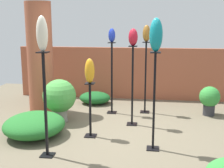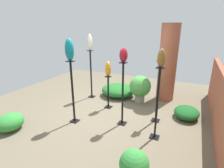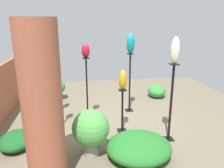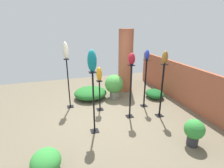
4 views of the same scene
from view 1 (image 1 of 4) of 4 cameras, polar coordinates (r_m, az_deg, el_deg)
The scene contains 19 objects.
ground_plane at distance 5.76m, azimuth -0.20°, elevation -9.05°, with size 8.00×8.00×0.00m, color #6B604C.
brick_wall_back at distance 8.12m, azimuth 2.40°, elevation 1.99°, with size 5.60×0.12×1.33m, color #9E5138.
brick_pillar at distance 7.07m, azimuth -13.01°, elevation 4.70°, with size 0.56×0.56×2.42m, color #9E5138.
pedestal_teal at distance 4.93m, azimuth 7.69°, elevation -3.90°, with size 0.20×0.20×1.57m.
pedestal_ivory at distance 4.74m, azimuth -12.07°, elevation -4.51°, with size 0.20×0.20×1.59m.
pedestal_bronze at distance 6.88m, azimuth 6.14°, elevation 0.66°, with size 0.20×0.20×1.57m.
pedestal_cobalt at distance 6.80m, azimuth -0.03°, elevation 0.59°, with size 0.20×0.20×1.56m.
pedestal_ruby at distance 6.05m, azimuth 3.75°, elevation -0.91°, with size 0.20×0.20×1.56m.
pedestal_amber at distance 5.51m, azimuth -3.99°, elevation -5.23°, with size 0.20×0.20×0.97m.
art_vase_teal at distance 4.75m, azimuth 8.06°, elevation 8.89°, with size 0.20×0.21×0.51m, color #0F727A.
art_vase_ivory at distance 4.56m, azimuth -12.67°, elevation 8.97°, with size 0.16×0.16×0.51m, color beige.
art_vase_bronze at distance 6.76m, azimuth 6.33°, elevation 9.18°, with size 0.16×0.16×0.36m, color brown.
art_vase_cobalt at distance 6.68m, azimuth -0.03°, elevation 8.89°, with size 0.15×0.14×0.29m, color #192D9E.
art_vase_ruby at distance 5.91m, azimuth 3.88°, elevation 8.55°, with size 0.18×0.19×0.32m, color maroon.
art_vase_amber at distance 5.34m, azimuth -4.11°, elevation 2.42°, with size 0.17×0.17×0.43m, color orange.
potted_plant_mid_right at distance 6.37m, azimuth -9.59°, elevation -2.41°, with size 0.67×0.67×0.87m.
potted_plant_mid_left at distance 7.04m, azimuth 17.40°, elevation -2.54°, with size 0.44×0.44×0.63m.
foliage_bed_east at distance 7.69m, azimuth -3.14°, elevation -2.53°, with size 0.76×0.64×0.29m, color #195923.
foliage_bed_west at distance 5.77m, azimuth -14.02°, elevation -7.25°, with size 1.09×1.18×0.40m, color #236B28.
Camera 1 is at (0.75, -5.33, 2.06)m, focal length 50.00 mm.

